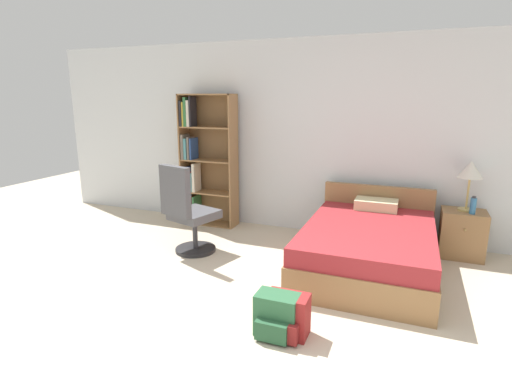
{
  "coord_description": "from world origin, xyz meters",
  "views": [
    {
      "loc": [
        0.94,
        -2.09,
        1.85
      ],
      "look_at": [
        -0.67,
        1.98,
        0.8
      ],
      "focal_mm": 28.0,
      "sensor_mm": 36.0,
      "label": 1
    }
  ],
  "objects_px": {
    "office_chair": "(188,213)",
    "table_lamp": "(471,172)",
    "nightstand": "(462,234)",
    "backpack_red": "(287,316)",
    "water_bottle": "(473,206)",
    "backpack_green": "(277,316)",
    "bed": "(369,246)",
    "bookshelf": "(202,161)"
  },
  "relations": [
    {
      "from": "table_lamp",
      "to": "backpack_green",
      "type": "height_order",
      "value": "table_lamp"
    },
    {
      "from": "water_bottle",
      "to": "backpack_green",
      "type": "height_order",
      "value": "water_bottle"
    },
    {
      "from": "bed",
      "to": "office_chair",
      "type": "xyz_separation_m",
      "value": [
        -2.06,
        -0.35,
        0.24
      ]
    },
    {
      "from": "bed",
      "to": "backpack_green",
      "type": "relative_size",
      "value": 5.64
    },
    {
      "from": "bed",
      "to": "table_lamp",
      "type": "relative_size",
      "value": 3.32
    },
    {
      "from": "backpack_red",
      "to": "table_lamp",
      "type": "bearing_deg",
      "value": 58.14
    },
    {
      "from": "nightstand",
      "to": "table_lamp",
      "type": "bearing_deg",
      "value": 71.43
    },
    {
      "from": "bed",
      "to": "backpack_green",
      "type": "height_order",
      "value": "bed"
    },
    {
      "from": "backpack_green",
      "to": "bookshelf",
      "type": "bearing_deg",
      "value": 129.67
    },
    {
      "from": "backpack_green",
      "to": "backpack_red",
      "type": "bearing_deg",
      "value": 18.18
    },
    {
      "from": "nightstand",
      "to": "backpack_green",
      "type": "relative_size",
      "value": 1.64
    },
    {
      "from": "office_chair",
      "to": "bed",
      "type": "bearing_deg",
      "value": 9.68
    },
    {
      "from": "office_chair",
      "to": "nightstand",
      "type": "relative_size",
      "value": 1.96
    },
    {
      "from": "nightstand",
      "to": "backpack_green",
      "type": "distance_m",
      "value": 2.77
    },
    {
      "from": "office_chair",
      "to": "nightstand",
      "type": "distance_m",
      "value": 3.24
    },
    {
      "from": "office_chair",
      "to": "backpack_red",
      "type": "relative_size",
      "value": 3.22
    },
    {
      "from": "backpack_red",
      "to": "water_bottle",
      "type": "bearing_deg",
      "value": 55.75
    },
    {
      "from": "nightstand",
      "to": "water_bottle",
      "type": "distance_m",
      "value": 0.39
    },
    {
      "from": "office_chair",
      "to": "backpack_green",
      "type": "height_order",
      "value": "office_chair"
    },
    {
      "from": "bed",
      "to": "nightstand",
      "type": "height_order",
      "value": "bed"
    },
    {
      "from": "bookshelf",
      "to": "nightstand",
      "type": "xyz_separation_m",
      "value": [
        3.47,
        -0.04,
        -0.66
      ]
    },
    {
      "from": "office_chair",
      "to": "backpack_red",
      "type": "xyz_separation_m",
      "value": [
        1.6,
        -1.19,
        -0.35
      ]
    },
    {
      "from": "bed",
      "to": "backpack_green",
      "type": "distance_m",
      "value": 1.66
    },
    {
      "from": "nightstand",
      "to": "water_bottle",
      "type": "xyz_separation_m",
      "value": [
        0.06,
        -0.1,
        0.38
      ]
    },
    {
      "from": "bookshelf",
      "to": "backpack_green",
      "type": "relative_size",
      "value": 5.54
    },
    {
      "from": "office_chair",
      "to": "table_lamp",
      "type": "relative_size",
      "value": 1.89
    },
    {
      "from": "bookshelf",
      "to": "backpack_green",
      "type": "bearing_deg",
      "value": -50.33
    },
    {
      "from": "bookshelf",
      "to": "bed",
      "type": "xyz_separation_m",
      "value": [
        2.48,
        -0.79,
        -0.67
      ]
    },
    {
      "from": "table_lamp",
      "to": "backpack_red",
      "type": "relative_size",
      "value": 1.71
    },
    {
      "from": "backpack_green",
      "to": "office_chair",
      "type": "bearing_deg",
      "value": 141.45
    },
    {
      "from": "water_bottle",
      "to": "backpack_red",
      "type": "xyz_separation_m",
      "value": [
        -1.5,
        -2.2,
        -0.49
      ]
    },
    {
      "from": "backpack_red",
      "to": "bed",
      "type": "bearing_deg",
      "value": 73.58
    },
    {
      "from": "water_bottle",
      "to": "backpack_red",
      "type": "distance_m",
      "value": 2.71
    },
    {
      "from": "backpack_red",
      "to": "office_chair",
      "type": "bearing_deg",
      "value": 143.36
    },
    {
      "from": "backpack_red",
      "to": "backpack_green",
      "type": "xyz_separation_m",
      "value": [
        -0.08,
        -0.02,
        0.0
      ]
    },
    {
      "from": "bookshelf",
      "to": "table_lamp",
      "type": "xyz_separation_m",
      "value": [
        3.48,
        -0.0,
        0.08
      ]
    },
    {
      "from": "bed",
      "to": "office_chair",
      "type": "height_order",
      "value": "office_chair"
    },
    {
      "from": "bed",
      "to": "table_lamp",
      "type": "distance_m",
      "value": 1.48
    },
    {
      "from": "nightstand",
      "to": "table_lamp",
      "type": "xyz_separation_m",
      "value": [
        0.01,
        0.03,
        0.74
      ]
    },
    {
      "from": "office_chair",
      "to": "table_lamp",
      "type": "xyz_separation_m",
      "value": [
        3.05,
        1.14,
        0.51
      ]
    },
    {
      "from": "table_lamp",
      "to": "water_bottle",
      "type": "relative_size",
      "value": 2.84
    },
    {
      "from": "office_chair",
      "to": "backpack_green",
      "type": "bearing_deg",
      "value": -38.55
    }
  ]
}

